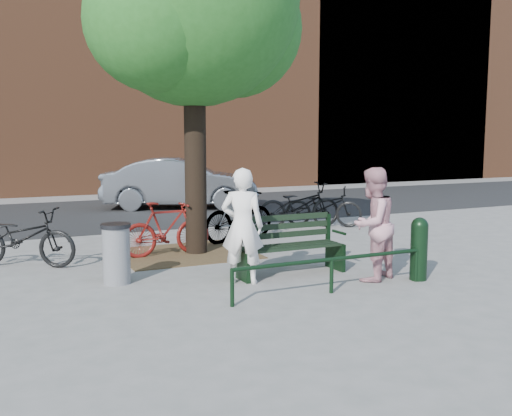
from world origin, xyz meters
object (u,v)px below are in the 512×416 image
person_left (242,226)px  litter_bin (116,253)px  park_bench (288,244)px  bollard (419,247)px  bicycle_c (299,205)px  person_right (372,224)px  parked_car (181,183)px

person_left → litter_bin: person_left is taller
park_bench → bollard: size_ratio=1.81×
park_bench → bicycle_c: bearing=58.4°
person_right → bicycle_c: (1.45, 4.80, -0.32)m
person_right → parked_car: bearing=-112.3°
person_left → bicycle_c: size_ratio=0.83×
bicycle_c → parked_car: (-1.42, 4.76, 0.22)m
litter_bin → bicycle_c: bearing=34.0°
bollard → bicycle_c: 5.17m
litter_bin → person_left: bearing=-24.3°
person_left → person_right: (1.85, -0.66, -0.00)m
person_left → bollard: bearing=-170.7°
person_left → bollard: (2.50, -0.97, -0.35)m
bollard → litter_bin: bearing=157.6°
person_left → litter_bin: 1.91m
person_right → litter_bin: bearing=-44.0°
litter_bin → bicycle_c: bicycle_c is taller
person_left → person_right: bearing=-169.2°
person_left → parked_car: bearing=-71.5°
bollard → park_bench: bearing=142.9°
person_right → park_bench: bearing=-65.8°
person_left → litter_bin: (-1.70, 0.77, -0.40)m
litter_bin → parked_car: (3.58, 8.14, 0.31)m
person_right → bollard: (0.65, -0.30, -0.34)m
person_left → parked_car: size_ratio=0.37×
park_bench → parked_car: 8.72m
person_right → litter_bin: (-3.55, 1.43, -0.40)m
bollard → bicycle_c: (0.80, 5.10, 0.03)m
bollard → person_right: bearing=154.9°
person_right → parked_car: size_ratio=0.37×
park_bench → person_right: 1.37m
parked_car → person_left: bearing=-170.1°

